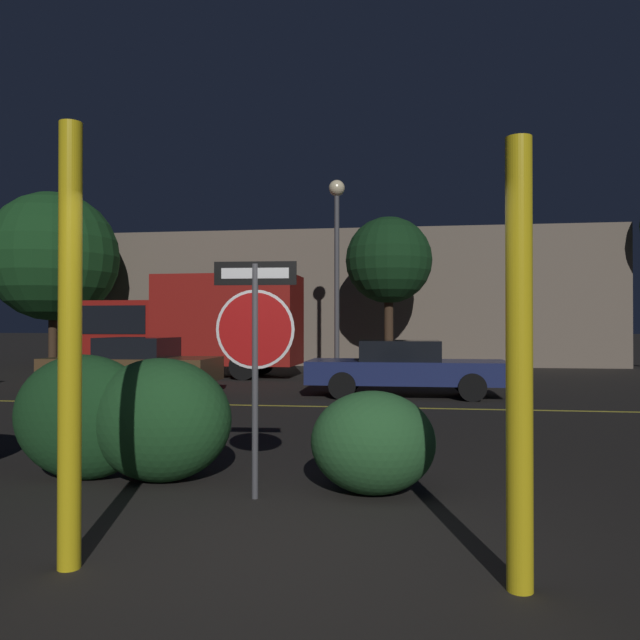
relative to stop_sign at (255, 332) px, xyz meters
The scene contains 15 objects.
ground_plane 2.12m from the stop_sign, 67.21° to the right, with size 260.00×260.00×0.00m, color black.
road_center_stripe 6.84m from the stop_sign, 85.21° to the left, with size 32.59×0.12×0.01m, color gold.
stop_sign is the anchor object (origin of this frame).
yellow_pole_left 1.98m from the stop_sign, 114.53° to the right, with size 0.15×0.15×2.96m, color yellow.
yellow_pole_right 2.72m from the stop_sign, 40.26° to the right, with size 0.16×0.16×2.76m, color yellow.
hedge_bush_1 2.20m from the stop_sign, 166.76° to the left, with size 1.52×0.79×1.31m, color #19421E.
hedge_bush_2 1.53m from the stop_sign, 156.40° to the left, with size 1.49×1.05×1.27m, color #1E4C23.
hedge_bush_3 1.55m from the stop_sign, 16.31° to the left, with size 1.19×1.02×0.98m, color #285B2D.
passing_car_1 9.79m from the stop_sign, 120.76° to the left, with size 4.01×2.00×1.33m.
passing_car_2 8.87m from the stop_sign, 80.97° to the left, with size 4.59×1.83×1.28m.
delivery_truck 14.53m from the stop_sign, 111.94° to the left, with size 7.14×2.51×3.19m.
street_lamp 14.00m from the stop_sign, 93.05° to the left, with size 0.50×0.50×6.19m.
tree_1 16.60m from the stop_sign, 87.16° to the left, with size 3.05×3.05×5.46m.
tree_2 20.56m from the stop_sign, 125.90° to the left, with size 4.91×4.91×6.71m.
building_backdrop 21.44m from the stop_sign, 93.89° to the left, with size 22.65×4.55×5.53m, color #7A6B5B.
Camera 1 is at (0.83, -4.34, 1.60)m, focal length 35.00 mm.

